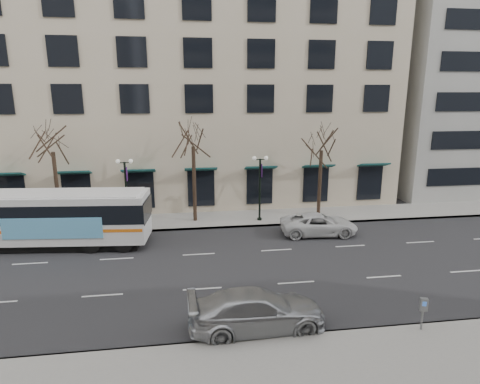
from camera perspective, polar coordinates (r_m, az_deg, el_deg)
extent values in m
plane|color=black|center=(23.50, -5.66, -10.97)|extent=(160.00, 160.00, 0.00)
cube|color=gray|center=(32.36, 2.52, -3.67)|extent=(80.00, 4.00, 0.15)
cube|color=#C4B496|center=(42.38, -10.20, 16.64)|extent=(40.00, 20.00, 24.00)
cylinder|color=black|center=(32.28, -24.54, 0.15)|extent=(0.28, 0.28, 5.74)
cylinder|color=black|center=(30.90, -6.51, 0.97)|extent=(0.28, 0.28, 5.95)
cylinder|color=black|center=(32.74, 11.27, 1.09)|extent=(0.28, 0.28, 5.46)
cylinder|color=black|center=(30.72, -15.82, -0.47)|extent=(0.16, 0.16, 5.00)
cylinder|color=black|center=(31.36, -15.53, -4.63)|extent=(0.36, 0.36, 0.30)
cube|color=black|center=(30.22, -16.12, 4.04)|extent=(0.90, 0.06, 0.06)
sphere|color=silver|center=(30.27, -16.98, 4.18)|extent=(0.32, 0.32, 0.32)
sphere|color=silver|center=(30.14, -15.29, 4.26)|extent=(0.32, 0.32, 0.32)
cube|color=#481B65|center=(30.35, -15.79, 2.47)|extent=(0.04, 0.45, 1.00)
cylinder|color=black|center=(30.95, 2.83, 0.16)|extent=(0.16, 0.16, 5.00)
cylinder|color=black|center=(31.59, 2.78, -3.98)|extent=(0.36, 0.36, 0.30)
cube|color=black|center=(30.45, 2.89, 4.64)|extent=(0.90, 0.06, 0.06)
sphere|color=silver|center=(30.36, 2.05, 4.81)|extent=(0.32, 0.32, 0.32)
sphere|color=silver|center=(30.53, 3.72, 4.84)|extent=(0.32, 0.32, 0.32)
cube|color=#481B65|center=(30.63, 3.09, 3.08)|extent=(0.04, 0.45, 1.00)
cube|color=silver|center=(29.04, -26.18, -3.17)|extent=(13.62, 4.18, 3.07)
cube|color=black|center=(29.55, -25.82, -6.38)|extent=(12.52, 3.73, 0.50)
cube|color=black|center=(28.78, -25.67, -2.28)|extent=(13.09, 4.17, 1.23)
cube|color=orange|center=(29.19, -26.06, -4.17)|extent=(13.49, 4.20, 0.20)
cube|color=#58A7D7|center=(27.39, -25.17, -4.72)|extent=(6.12, 0.66, 1.34)
cube|color=silver|center=(28.65, -26.51, -0.17)|extent=(12.92, 3.82, 0.09)
cylinder|color=black|center=(27.17, -20.38, -7.01)|extent=(1.14, 0.42, 1.12)
cylinder|color=black|center=(29.47, -18.89, -5.25)|extent=(1.14, 0.42, 1.12)
cylinder|color=black|center=(26.62, -16.22, -7.11)|extent=(1.14, 0.42, 1.12)
cylinder|color=black|center=(28.96, -15.06, -5.30)|extent=(1.14, 0.42, 1.12)
imported|color=#B3B6BB|center=(17.83, 2.45, -16.46)|extent=(5.96, 2.58, 1.71)
imported|color=silver|center=(29.20, 11.14, -4.51)|extent=(5.59, 2.89, 1.51)
cylinder|color=slate|center=(19.26, 24.45, -16.06)|extent=(0.09, 0.09, 0.99)
cube|color=slate|center=(18.95, 24.66, -14.33)|extent=(0.35, 0.28, 0.55)
cube|color=blue|center=(18.86, 24.92, -14.23)|extent=(0.15, 0.07, 0.20)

